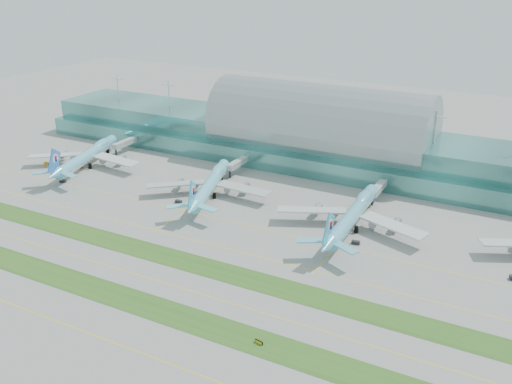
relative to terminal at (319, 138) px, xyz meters
The scene contains 18 objects.
ground 129.58m from the terminal, 90.00° to the right, with size 700.00×700.00×0.00m, color gray.
terminal is the anchor object (origin of this frame).
grass_strip_near 157.43m from the terminal, 90.00° to the right, with size 420.00×12.00×0.08m, color #2D591E.
grass_strip_far 127.58m from the terminal, 90.00° to the right, with size 420.00×12.00×0.08m, color #2D591E.
taxiline_a 177.36m from the terminal, 90.00° to the right, with size 420.00×0.35×0.01m, color yellow.
taxiline_b 143.50m from the terminal, 90.00° to the right, with size 420.00×0.35×0.01m, color yellow.
taxiline_c 111.70m from the terminal, 90.01° to the right, with size 420.00×0.35×0.01m, color yellow.
taxiline_d 89.92m from the terminal, 90.01° to the right, with size 420.00×0.35×0.01m, color yellow.
airliner_a 125.60m from the terminal, 149.59° to the right, with size 61.92×71.61×20.05m.
airliner_b 73.44m from the terminal, 112.31° to the right, with size 57.96×67.26×19.00m.
airliner_c 82.86m from the terminal, 58.10° to the right, with size 64.09×72.74×20.03m.
gse_a 149.08m from the terminal, 150.25° to the right, with size 3.68×1.52×1.57m, color #D39A0C.
gse_b 135.84m from the terminal, 139.04° to the right, with size 3.11×1.75×1.39m, color black.
gse_c 91.10m from the terminal, 113.32° to the right, with size 3.17×1.50×1.34m, color black.
gse_d 84.09m from the terminal, 111.25° to the right, with size 3.88×1.84×1.49m, color black.
gse_e 86.98m from the terminal, 63.66° to the right, with size 3.04×1.79×1.45m, color #CE700C.
gse_f 98.38m from the terminal, 59.30° to the right, with size 3.27×1.59×1.35m, color black.
taxiway_sign_east 164.25m from the terminal, 74.00° to the right, with size 2.83×0.84×1.20m.
Camera 1 is at (108.44, -150.11, 104.29)m, focal length 40.00 mm.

